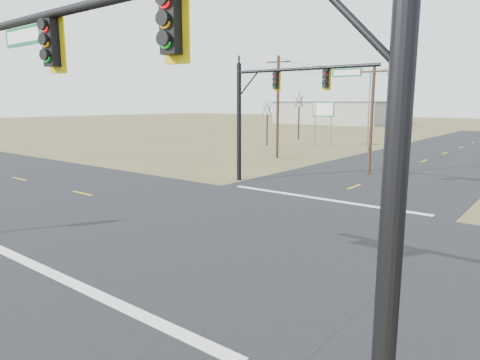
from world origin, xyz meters
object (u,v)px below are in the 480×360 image
object	(u,v)px
utility_pole_far	(278,106)
streetlight_c	(371,106)
utility_pole_near	(372,117)
highway_sign	(323,115)
bare_tree_a	(267,108)
mast_arm_far	(273,97)
mast_arm_near	(193,80)
bare_tree_b	(299,99)

from	to	relation	value
utility_pole_far	streetlight_c	distance (m)	15.31
utility_pole_near	highway_sign	distance (m)	21.51
bare_tree_a	highway_sign	bearing A→B (deg)	27.81
mast_arm_far	streetlight_c	bearing A→B (deg)	97.45
highway_sign	streetlight_c	xyz separation A→B (m)	(5.22, 1.99, 1.07)
mast_arm_far	utility_pole_far	distance (m)	14.47
mast_arm_near	streetlight_c	size ratio (longest dim) A/B	1.28
mast_arm_near	mast_arm_far	bearing A→B (deg)	111.48
utility_pole_far	bare_tree_b	bearing A→B (deg)	115.02
mast_arm_far	bare_tree_b	xyz separation A→B (m)	(-17.09, 32.54, 0.19)
bare_tree_a	bare_tree_b	bearing A→B (deg)	98.53
utility_pole_near	utility_pole_far	size ratio (longest dim) A/B	0.83
highway_sign	bare_tree_b	world-z (taller)	bare_tree_b
mast_arm_near	bare_tree_a	world-z (taller)	mast_arm_near
mast_arm_far	utility_pole_far	world-z (taller)	utility_pole_far
utility_pole_far	mast_arm_near	bearing A→B (deg)	-59.22
mast_arm_near	bare_tree_a	xyz separation A→B (m)	(-25.90, 39.92, -0.94)
mast_arm_far	bare_tree_b	world-z (taller)	mast_arm_far
highway_sign	bare_tree_a	distance (m)	7.03
bare_tree_b	utility_pole_near	bearing A→B (deg)	-50.01
utility_pole_far	highway_sign	xyz separation A→B (m)	(-1.69, 12.91, -1.16)
highway_sign	bare_tree_b	distance (m)	10.88
streetlight_c	bare_tree_a	size ratio (longest dim) A/B	1.48
highway_sign	bare_tree_a	world-z (taller)	bare_tree_a
utility_pole_near	streetlight_c	size ratio (longest dim) A/B	0.92
bare_tree_a	bare_tree_b	distance (m)	10.79
bare_tree_b	bare_tree_a	bearing A→B (deg)	-81.47
streetlight_c	bare_tree_a	bearing A→B (deg)	-169.32
bare_tree_a	bare_tree_b	size ratio (longest dim) A/B	0.82
highway_sign	utility_pole_near	bearing A→B (deg)	-51.76
streetlight_c	bare_tree_b	xyz separation A→B (m)	(-12.99, 5.37, 0.88)
mast_arm_near	streetlight_c	distance (m)	47.44
mast_arm_near	mast_arm_far	size ratio (longest dim) A/B	1.16
mast_arm_far	bare_tree_a	size ratio (longest dim) A/B	1.63
bare_tree_b	streetlight_c	bearing A→B (deg)	-22.47
mast_arm_far	bare_tree_b	bearing A→B (deg)	116.58
utility_pole_far	highway_sign	distance (m)	13.07
highway_sign	bare_tree_b	bearing A→B (deg)	138.04
highway_sign	streetlight_c	bearing A→B (deg)	22.32
bare_tree_a	bare_tree_b	world-z (taller)	bare_tree_b
mast_arm_near	bare_tree_a	size ratio (longest dim) A/B	1.90
utility_pole_near	streetlight_c	xyz separation A→B (m)	(-7.64, 19.22, 0.71)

